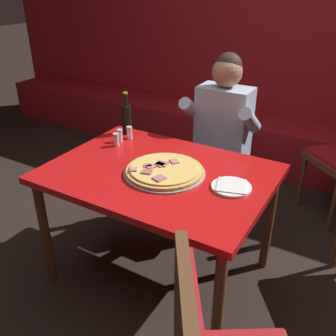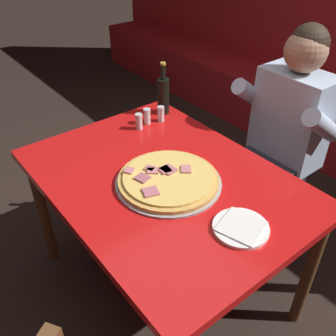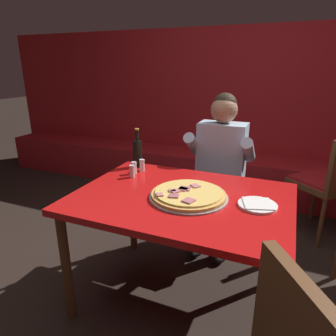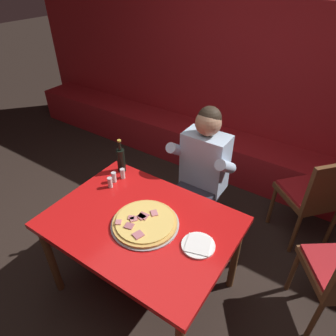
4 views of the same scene
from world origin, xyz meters
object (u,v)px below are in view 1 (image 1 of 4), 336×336
(main_dining_table, at_px, (159,183))
(beer_bottle, at_px, (127,118))
(shaker_black_pepper, at_px, (120,136))
(pizza, at_px, (164,171))
(plate_white_paper, at_px, (231,187))
(shaker_red_pepper_flakes, at_px, (130,133))
(diner_seated_blue_shirt, at_px, (218,136))
(shaker_parmesan, at_px, (116,140))

(main_dining_table, distance_m, beer_bottle, 0.64)
(main_dining_table, height_order, shaker_black_pepper, shaker_black_pepper)
(shaker_black_pepper, bearing_deg, main_dining_table, -27.08)
(main_dining_table, distance_m, pizza, 0.11)
(pizza, bearing_deg, main_dining_table, 164.31)
(pizza, height_order, plate_white_paper, pizza)
(plate_white_paper, xyz_separation_m, shaker_red_pepper_flakes, (-0.84, 0.27, 0.03))
(plate_white_paper, bearing_deg, shaker_black_pepper, 167.03)
(shaker_red_pepper_flakes, bearing_deg, plate_white_paper, -18.05)
(shaker_black_pepper, xyz_separation_m, diner_seated_blue_shirt, (0.48, 0.52, -0.08))
(shaker_red_pepper_flakes, height_order, shaker_parmesan, same)
(main_dining_table, xyz_separation_m, pizza, (0.05, -0.01, 0.10))
(shaker_black_pepper, distance_m, diner_seated_blue_shirt, 0.72)
(plate_white_paper, bearing_deg, diner_seated_blue_shirt, 118.00)
(beer_bottle, distance_m, diner_seated_blue_shirt, 0.67)
(beer_bottle, xyz_separation_m, shaker_parmesan, (0.07, -0.22, -0.07))
(shaker_parmesan, bearing_deg, pizza, -20.15)
(main_dining_table, relative_size, plate_white_paper, 5.96)
(beer_bottle, xyz_separation_m, shaker_red_pepper_flakes, (0.07, -0.07, -0.07))
(shaker_red_pepper_flakes, bearing_deg, shaker_parmesan, -91.38)
(pizza, distance_m, shaker_red_pepper_flakes, 0.56)
(plate_white_paper, height_order, shaker_red_pepper_flakes, shaker_red_pepper_flakes)
(shaker_black_pepper, distance_m, shaker_parmesan, 0.07)
(shaker_parmesan, bearing_deg, beer_bottle, 107.86)
(plate_white_paper, relative_size, diner_seated_blue_shirt, 0.16)
(beer_bottle, bearing_deg, shaker_parmesan, -72.14)
(main_dining_table, distance_m, shaker_black_pepper, 0.51)
(plate_white_paper, height_order, diner_seated_blue_shirt, diner_seated_blue_shirt)
(shaker_black_pepper, bearing_deg, beer_bottle, 107.99)
(shaker_red_pepper_flakes, bearing_deg, pizza, -34.16)
(plate_white_paper, distance_m, shaker_red_pepper_flakes, 0.89)
(pizza, bearing_deg, shaker_parmesan, 159.85)
(pizza, relative_size, beer_bottle, 1.56)
(diner_seated_blue_shirt, bearing_deg, shaker_parmesan, -127.99)
(main_dining_table, bearing_deg, shaker_parmesan, 159.38)
(plate_white_paper, distance_m, shaker_parmesan, 0.86)
(pizza, xyz_separation_m, shaker_black_pepper, (-0.49, 0.24, 0.02))
(plate_white_paper, relative_size, shaker_black_pepper, 2.44)
(plate_white_paper, height_order, shaker_black_pepper, shaker_black_pepper)
(shaker_red_pepper_flakes, distance_m, diner_seated_blue_shirt, 0.65)
(main_dining_table, height_order, diner_seated_blue_shirt, diner_seated_blue_shirt)
(shaker_black_pepper, distance_m, shaker_red_pepper_flakes, 0.08)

